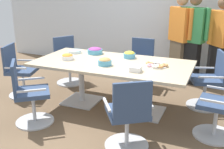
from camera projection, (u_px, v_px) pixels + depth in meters
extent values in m
cube|color=brown|center=(112.00, 107.00, 4.44)|extent=(10.00, 10.00, 0.01)
cube|color=silver|center=(153.00, 7.00, 6.10)|extent=(8.00, 0.10, 2.80)
cube|color=#CCB793|center=(112.00, 63.00, 4.21)|extent=(2.40, 1.20, 0.04)
cube|color=silver|center=(82.00, 101.00, 4.64)|extent=(0.56, 0.56, 0.02)
cylinder|color=silver|center=(81.00, 81.00, 4.53)|extent=(0.09, 0.09, 0.69)
cube|color=silver|center=(145.00, 112.00, 4.24)|extent=(0.56, 0.56, 0.02)
cylinder|color=silver|center=(146.00, 90.00, 4.12)|extent=(0.09, 0.09, 0.69)
cylinder|color=silver|center=(25.00, 94.00, 4.90)|extent=(0.67, 0.67, 0.02)
cylinder|color=silver|center=(24.00, 83.00, 4.83)|extent=(0.05, 0.05, 0.41)
cube|color=#33476B|center=(22.00, 71.00, 4.76)|extent=(0.57, 0.57, 0.06)
cube|color=#33476B|center=(9.00, 57.00, 4.70)|extent=(0.16, 0.43, 0.42)
cube|color=silver|center=(27.00, 60.00, 4.95)|extent=(0.36, 0.13, 0.02)
cube|color=silver|center=(15.00, 68.00, 4.49)|extent=(0.36, 0.13, 0.02)
cylinder|color=silver|center=(35.00, 121.00, 3.94)|extent=(0.76, 0.76, 0.02)
cylinder|color=silver|center=(34.00, 108.00, 3.88)|extent=(0.05, 0.05, 0.41)
cube|color=#33476B|center=(32.00, 92.00, 3.80)|extent=(0.65, 0.65, 0.06)
cube|color=#33476B|center=(14.00, 77.00, 3.67)|extent=(0.30, 0.37, 0.42)
cube|color=silver|center=(32.00, 79.00, 3.99)|extent=(0.31, 0.25, 0.02)
cube|color=silver|center=(31.00, 91.00, 3.54)|extent=(0.31, 0.25, 0.02)
cylinder|color=silver|center=(127.00, 145.00, 3.36)|extent=(0.75, 0.75, 0.02)
cylinder|color=silver|center=(127.00, 129.00, 3.29)|extent=(0.05, 0.05, 0.41)
cube|color=#33476B|center=(127.00, 112.00, 3.22)|extent=(0.64, 0.64, 0.06)
cube|color=#33476B|center=(133.00, 100.00, 2.95)|extent=(0.38, 0.28, 0.42)
cube|color=silver|center=(107.00, 105.00, 3.13)|extent=(0.23, 0.32, 0.02)
cube|color=silver|center=(147.00, 101.00, 3.23)|extent=(0.23, 0.32, 0.02)
cylinder|color=silver|center=(213.00, 135.00, 3.59)|extent=(0.59, 0.59, 0.02)
cylinder|color=silver|center=(215.00, 120.00, 3.52)|extent=(0.05, 0.05, 0.41)
cube|color=#33476B|center=(218.00, 104.00, 3.45)|extent=(0.50, 0.50, 0.06)
cube|color=silver|center=(216.00, 102.00, 3.20)|extent=(0.37, 0.06, 0.02)
cube|color=silver|center=(221.00, 88.00, 3.61)|extent=(0.37, 0.06, 0.02)
cylinder|color=silver|center=(203.00, 105.00, 4.46)|extent=(0.69, 0.69, 0.02)
cylinder|color=silver|center=(204.00, 93.00, 4.39)|extent=(0.05, 0.05, 0.41)
cube|color=#33476B|center=(206.00, 80.00, 4.31)|extent=(0.58, 0.58, 0.06)
cube|color=#33476B|center=(221.00, 65.00, 4.23)|extent=(0.18, 0.43, 0.42)
cube|color=silver|center=(211.00, 77.00, 4.04)|extent=(0.36, 0.15, 0.02)
cube|color=silver|center=(203.00, 68.00, 4.51)|extent=(0.36, 0.15, 0.02)
cylinder|color=silver|center=(139.00, 86.00, 5.31)|extent=(0.54, 0.54, 0.02)
cylinder|color=silver|center=(139.00, 75.00, 5.24)|extent=(0.05, 0.05, 0.41)
cube|color=#33476B|center=(139.00, 64.00, 5.17)|extent=(0.46, 0.46, 0.06)
cube|color=#33476B|center=(143.00, 49.00, 5.28)|extent=(0.44, 0.04, 0.42)
cube|color=silver|center=(152.00, 59.00, 5.04)|extent=(0.03, 0.37, 0.02)
cube|color=silver|center=(127.00, 56.00, 5.22)|extent=(0.03, 0.37, 0.02)
cylinder|color=silver|center=(70.00, 82.00, 5.51)|extent=(0.74, 0.74, 0.02)
cylinder|color=silver|center=(70.00, 72.00, 5.44)|extent=(0.05, 0.05, 0.41)
cube|color=#33476B|center=(69.00, 61.00, 5.36)|extent=(0.63, 0.63, 0.06)
cube|color=#33476B|center=(64.00, 47.00, 5.45)|extent=(0.27, 0.39, 0.42)
cube|color=silver|center=(80.00, 53.00, 5.46)|extent=(0.33, 0.22, 0.02)
cube|color=silver|center=(57.00, 57.00, 5.19)|extent=(0.33, 0.22, 0.02)
cube|color=brown|center=(178.00, 61.00, 5.54)|extent=(0.37, 0.36, 0.82)
cube|color=orange|center=(181.00, 24.00, 5.31)|extent=(0.48, 0.45, 0.65)
sphere|color=tan|center=(183.00, 0.00, 5.16)|extent=(0.22, 0.22, 0.22)
cylinder|color=orange|center=(191.00, 24.00, 5.08)|extent=(0.11, 0.11, 0.59)
cylinder|color=orange|center=(172.00, 21.00, 5.52)|extent=(0.11, 0.11, 0.59)
cube|color=black|center=(190.00, 63.00, 5.40)|extent=(0.37, 0.29, 0.83)
cube|color=#388C4C|center=(194.00, 25.00, 5.17)|extent=(0.49, 0.35, 0.66)
cylinder|color=#388C4C|center=(207.00, 25.00, 4.99)|extent=(0.10, 0.10, 0.59)
cylinder|color=#388C4C|center=(181.00, 22.00, 5.33)|extent=(0.10, 0.10, 0.59)
cube|color=black|center=(216.00, 66.00, 5.22)|extent=(0.36, 0.37, 0.80)
cube|color=orange|center=(221.00, 29.00, 5.00)|extent=(0.46, 0.48, 0.63)
sphere|color=brown|center=(224.00, 3.00, 4.85)|extent=(0.22, 0.22, 0.22)
cylinder|color=orange|center=(212.00, 25.00, 5.23)|extent=(0.11, 0.11, 0.57)
cylinder|color=#4C9EC6|center=(95.00, 51.00, 4.71)|extent=(0.26, 0.26, 0.08)
ellipsoid|color=#9E3D8E|center=(95.00, 49.00, 4.69)|extent=(0.23, 0.23, 0.07)
cylinder|color=white|center=(67.00, 58.00, 4.35)|extent=(0.20, 0.20, 0.06)
ellipsoid|color=orange|center=(67.00, 56.00, 4.33)|extent=(0.17, 0.17, 0.06)
cylinder|color=#4C9EC6|center=(105.00, 63.00, 4.03)|extent=(0.20, 0.20, 0.08)
ellipsoid|color=tan|center=(105.00, 60.00, 4.02)|extent=(0.18, 0.18, 0.07)
cylinder|color=#4C9EC6|center=(129.00, 56.00, 4.43)|extent=(0.20, 0.20, 0.08)
ellipsoid|color=yellow|center=(129.00, 53.00, 4.42)|extent=(0.17, 0.17, 0.07)
cylinder|color=white|center=(157.00, 66.00, 4.01)|extent=(0.33, 0.33, 0.01)
torus|color=tan|center=(165.00, 65.00, 3.96)|extent=(0.11, 0.11, 0.03)
torus|color=white|center=(163.00, 63.00, 4.06)|extent=(0.11, 0.11, 0.03)
torus|color=white|center=(158.00, 62.00, 4.10)|extent=(0.11, 0.11, 0.03)
torus|color=white|center=(153.00, 62.00, 4.10)|extent=(0.11, 0.11, 0.03)
torus|color=tan|center=(149.00, 63.00, 4.05)|extent=(0.11, 0.11, 0.03)
torus|color=pink|center=(150.00, 65.00, 3.95)|extent=(0.11, 0.11, 0.03)
torus|color=white|center=(155.00, 66.00, 3.89)|extent=(0.11, 0.11, 0.03)
torus|color=tan|center=(160.00, 66.00, 3.89)|extent=(0.11, 0.11, 0.03)
cylinder|color=white|center=(75.00, 53.00, 4.78)|extent=(0.23, 0.23, 0.01)
cylinder|color=silver|center=(75.00, 52.00, 4.77)|extent=(0.23, 0.23, 0.01)
cylinder|color=white|center=(75.00, 52.00, 4.77)|extent=(0.23, 0.23, 0.01)
cylinder|color=silver|center=(75.00, 52.00, 4.77)|extent=(0.23, 0.23, 0.01)
cylinder|color=white|center=(75.00, 51.00, 4.77)|extent=(0.23, 0.23, 0.01)
cylinder|color=silver|center=(75.00, 51.00, 4.77)|extent=(0.23, 0.23, 0.01)
cylinder|color=white|center=(75.00, 51.00, 4.76)|extent=(0.23, 0.23, 0.01)
cylinder|color=silver|center=(75.00, 50.00, 4.76)|extent=(0.23, 0.23, 0.01)
cube|color=white|center=(136.00, 69.00, 3.75)|extent=(0.15, 0.15, 0.07)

